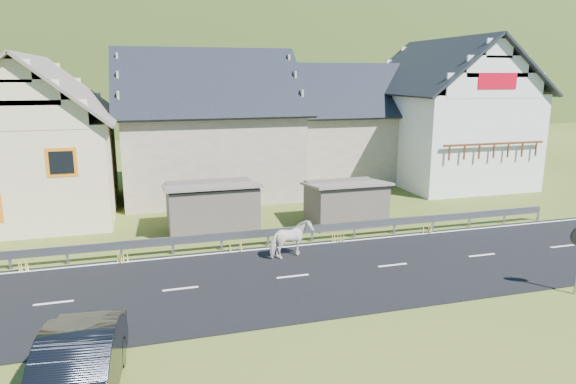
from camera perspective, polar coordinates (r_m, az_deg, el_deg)
name	(u,v)px	position (r m, az deg, el deg)	size (l,w,h in m)	color
ground	(293,277)	(18.85, 0.52, -9.46)	(160.00, 160.00, 0.00)	#3A4D18
road	(293,277)	(18.84, 0.52, -9.41)	(60.00, 7.00, 0.04)	black
lane_markings	(293,276)	(18.83, 0.52, -9.34)	(60.00, 6.60, 0.01)	silver
guardrail	(268,233)	(22.00, -2.23, -4.58)	(28.10, 0.09, 0.75)	#93969B
shed_left	(212,208)	(24.16, -8.47, -1.78)	(4.30, 3.30, 2.40)	brown
shed_right	(345,203)	(25.37, 6.40, -1.25)	(3.80, 2.90, 2.20)	brown
house_cream	(38,131)	(29.26, -26.05, 6.09)	(7.80, 9.80, 8.30)	beige
house_stone_a	(207,117)	(32.05, -9.00, 8.22)	(10.80, 9.80, 8.90)	tan
house_stone_b	(346,117)	(36.61, 6.48, 8.24)	(9.80, 8.80, 8.10)	tan
house_white	(446,107)	(36.70, 17.16, 9.06)	(8.80, 10.80, 9.70)	silver
mountain	(168,148)	(198.81, -13.14, 4.75)	(440.00, 280.00, 260.00)	#293915
horse	(291,240)	(20.47, 0.32, -5.30)	(1.74, 0.79, 1.47)	silver
car	(76,373)	(12.81, -22.45, -18.07)	(1.67, 4.80, 1.58)	black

